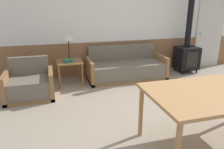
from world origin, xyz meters
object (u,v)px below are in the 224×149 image
object	(u,v)px
armchair	(30,86)
table_lamp	(68,38)
side_table	(70,65)
wood_stove	(187,49)
couch	(126,69)
dining_table	(219,95)

from	to	relation	value
armchair	table_lamp	distance (m)	1.35
side_table	wood_stove	bearing A→B (deg)	1.63
couch	armchair	xyz separation A→B (m)	(-2.21, -0.57, -0.00)
couch	table_lamp	size ratio (longest dim) A/B	3.19
wood_stove	side_table	bearing A→B (deg)	-178.37
table_lamp	armchair	bearing A→B (deg)	-142.57
armchair	dining_table	world-z (taller)	dining_table
couch	side_table	size ratio (longest dim) A/B	3.39
armchair	dining_table	bearing A→B (deg)	-56.09
armchair	side_table	bearing A→B (deg)	20.76
armchair	wood_stove	bearing A→B (deg)	-3.49
couch	side_table	bearing A→B (deg)	-179.45
dining_table	side_table	bearing A→B (deg)	119.09
dining_table	wood_stove	world-z (taller)	wood_stove
table_lamp	wood_stove	bearing A→B (deg)	-0.18
table_lamp	wood_stove	world-z (taller)	wood_stove
couch	dining_table	world-z (taller)	couch
dining_table	couch	bearing A→B (deg)	94.18
side_table	dining_table	xyz separation A→B (m)	(1.58, -2.84, 0.25)
table_lamp	dining_table	distance (m)	3.35
armchair	side_table	distance (m)	1.03
couch	side_table	xyz separation A→B (m)	(-1.37, -0.01, 0.22)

